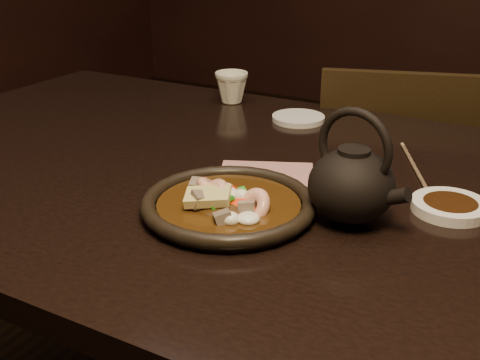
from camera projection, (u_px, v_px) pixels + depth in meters
The scene contains 10 objects.
table at pixel (258, 216), 1.03m from camera, with size 1.60×0.90×0.75m.
chair at pixel (390, 207), 1.57m from camera, with size 0.50×0.50×0.84m.
plate at pixel (229, 205), 0.87m from camera, with size 0.25×0.25×0.03m.
stirfry at pixel (227, 202), 0.86m from camera, with size 0.15×0.13×0.05m.
soy_dish at pixel (450, 206), 0.87m from camera, with size 0.11×0.11×0.02m, color silver.
saucer_left at pixel (298, 118), 1.28m from camera, with size 0.11×0.11×0.01m, color silver.
tea_cup at pixel (231, 86), 1.39m from camera, with size 0.08×0.07×0.08m, color #EFE7CF.
chopsticks at pixel (414, 167), 1.03m from camera, with size 0.10×0.21×0.01m.
napkin at pixel (266, 180), 0.98m from camera, with size 0.16×0.16×0.00m, color #AD6F6A.
teapot at pixel (352, 182), 0.82m from camera, with size 0.15×0.12×0.16m.
Camera 1 is at (0.42, -0.82, 1.14)m, focal length 45.00 mm.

